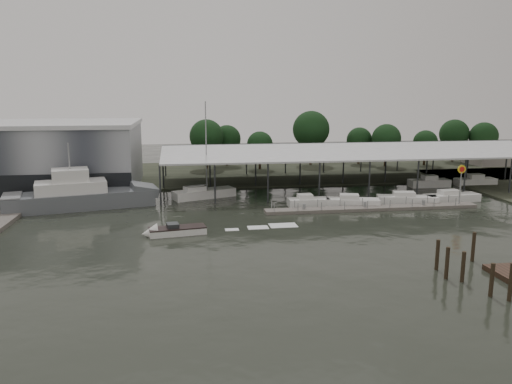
{
  "coord_description": "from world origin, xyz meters",
  "views": [
    {
      "loc": [
        -8.98,
        -49.6,
        14.7
      ],
      "look_at": [
        0.08,
        11.32,
        2.5
      ],
      "focal_mm": 35.0,
      "sensor_mm": 36.0,
      "label": 1
    }
  ],
  "objects": [
    {
      "name": "distant_commercial_buildings",
      "position": [
        59.03,
        44.69,
        1.84
      ],
      "size": [
        22.0,
        8.0,
        4.0
      ],
      "color": "gray",
      "rests_on": "ground"
    },
    {
      "name": "moored_cruiser_3",
      "position": [
        27.69,
        13.16,
        0.61
      ],
      "size": [
        7.98,
        2.97,
        1.7
      ],
      "rotation": [
        0.0,
        0.0,
        0.1
      ],
      "color": "white",
      "rests_on": "ground"
    },
    {
      "name": "land_strip_far",
      "position": [
        0.0,
        42.0,
        0.1
      ],
      "size": [
        140.0,
        30.0,
        0.3
      ],
      "color": "#3F4433",
      "rests_on": "ground"
    },
    {
      "name": "grey_trawler",
      "position": [
        -22.13,
        16.84,
        1.58
      ],
      "size": [
        19.78,
        9.33,
        8.84
      ],
      "rotation": [
        0.0,
        0.0,
        0.23
      ],
      "color": "#565A5F",
      "rests_on": "ground"
    },
    {
      "name": "storage_warehouse",
      "position": [
        -28.0,
        29.94,
        5.29
      ],
      "size": [
        24.5,
        20.5,
        10.5
      ],
      "color": "#95999E",
      "rests_on": "ground"
    },
    {
      "name": "horizon_tree_line",
      "position": [
        23.12,
        48.34,
        6.16
      ],
      "size": [
        64.42,
        11.46,
        11.25
      ],
      "color": "#312315",
      "rests_on": "ground"
    },
    {
      "name": "covered_boat_shed",
      "position": [
        17.0,
        28.0,
        6.13
      ],
      "size": [
        58.24,
        24.0,
        6.96
      ],
      "color": "white",
      "rests_on": "ground"
    },
    {
      "name": "white_sailboat",
      "position": [
        -6.19,
        20.65,
        0.66
      ],
      "size": [
        9.3,
        5.64,
        13.85
      ],
      "rotation": [
        0.0,
        0.0,
        0.37
      ],
      "color": "white",
      "rests_on": "ground"
    },
    {
      "name": "trawler_dock",
      "position": [
        -30.0,
        14.0,
        0.25
      ],
      "size": [
        3.0,
        18.0,
        0.5
      ],
      "color": "slate",
      "rests_on": "ground"
    },
    {
      "name": "moored_cruiser_0",
      "position": [
        7.33,
        13.23,
        0.61
      ],
      "size": [
        5.44,
        2.22,
        1.7
      ],
      "rotation": [
        0.0,
        0.0,
        0.0
      ],
      "color": "white",
      "rests_on": "ground"
    },
    {
      "name": "shell_fuel_sign",
      "position": [
        27.0,
        9.99,
        3.93
      ],
      "size": [
        1.1,
        0.18,
        5.55
      ],
      "color": "gray",
      "rests_on": "ground"
    },
    {
      "name": "moored_cruiser_1",
      "position": [
        13.1,
        12.25,
        0.61
      ],
      "size": [
        7.26,
        3.84,
        1.7
      ],
      "rotation": [
        0.0,
        0.0,
        -0.25
      ],
      "color": "white",
      "rests_on": "ground"
    },
    {
      "name": "mooring_pilings",
      "position": [
        13.4,
        -14.76,
        1.02
      ],
      "size": [
        4.88,
        8.78,
        3.44
      ],
      "color": "#332819",
      "rests_on": "ground"
    },
    {
      "name": "ground",
      "position": [
        0.0,
        0.0,
        0.0
      ],
      "size": [
        200.0,
        200.0,
        0.0
      ],
      "primitive_type": "plane",
      "color": "#252921",
      "rests_on": "ground"
    },
    {
      "name": "floating_dock",
      "position": [
        15.0,
        10.0,
        0.2
      ],
      "size": [
        28.0,
        2.0,
        1.4
      ],
      "color": "slate",
      "rests_on": "ground"
    },
    {
      "name": "speedboat_underway",
      "position": [
        -10.28,
        2.04,
        0.39
      ],
      "size": [
        17.6,
        4.7,
        2.0
      ],
      "rotation": [
        0.0,
        0.0,
        3.3
      ],
      "color": "white",
      "rests_on": "ground"
    },
    {
      "name": "moored_cruiser_2",
      "position": [
        21.0,
        12.84,
        0.61
      ],
      "size": [
        8.23,
        3.96,
        1.7
      ],
      "rotation": [
        0.0,
        0.0,
        -0.23
      ],
      "color": "white",
      "rests_on": "ground"
    }
  ]
}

